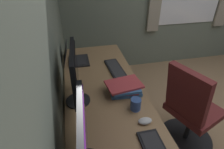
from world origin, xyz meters
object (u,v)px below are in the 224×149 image
mouse_main (145,121)px  book_stack_near (125,88)px  keyboard_spare (116,69)px  laptop_leftmost (74,58)px  office_chair (189,113)px  monitor_secondary (83,137)px  drawer_pedestal (103,121)px  monitor_primary (75,74)px  coffee_mug (136,104)px

mouse_main → book_stack_near: size_ratio=0.32×
keyboard_spare → book_stack_near: (-0.39, 0.01, 0.04)m
laptop_leftmost → office_chair: bearing=-126.9°
monitor_secondary → laptop_leftmost: monitor_secondary is taller
drawer_pedestal → book_stack_near: 0.48m
drawer_pedestal → keyboard_spare: bearing=-32.2°
monitor_primary → laptop_leftmost: size_ratio=1.71×
drawer_pedestal → laptop_leftmost: laptop_leftmost is taller
book_stack_near → office_chair: office_chair is taller
monitor_secondary → office_chair: monitor_secondary is taller
mouse_main → book_stack_near: book_stack_near is taller
mouse_main → monitor_secondary: bearing=117.0°
laptop_leftmost → office_chair: size_ratio=0.30×
monitor_secondary → monitor_primary: bearing=0.9°
laptop_leftmost → book_stack_near: laptop_leftmost is taller
drawer_pedestal → office_chair: size_ratio=0.72×
keyboard_spare → mouse_main: bearing=-177.2°
drawer_pedestal → monitor_primary: (-0.09, 0.21, 0.65)m
drawer_pedestal → mouse_main: bearing=-150.8°
monitor_primary → book_stack_near: size_ratio=1.50×
drawer_pedestal → keyboard_spare: 0.55m
keyboard_spare → book_stack_near: 0.39m
monitor_primary → keyboard_spare: (0.42, -0.42, -0.26)m
drawer_pedestal → monitor_primary: monitor_primary is taller
mouse_main → office_chair: (0.25, -0.59, -0.29)m
drawer_pedestal → book_stack_near: bearing=-107.9°
drawer_pedestal → laptop_leftmost: size_ratio=2.42×
mouse_main → drawer_pedestal: bearing=29.2°
coffee_mug → laptop_leftmost: bearing=26.3°
book_stack_near → laptop_leftmost: bearing=31.8°
coffee_mug → drawer_pedestal: bearing=38.1°
mouse_main → coffee_mug: 0.16m
mouse_main → monitor_primary: bearing=53.0°
book_stack_near → coffee_mug: size_ratio=2.67×
drawer_pedestal → monitor_secondary: size_ratio=1.26×
monitor_secondary → mouse_main: bearing=-63.0°
mouse_main → laptop_leftmost: bearing=23.9°
monitor_primary → keyboard_spare: bearing=-44.7°
monitor_secondary → mouse_main: 0.55m
office_chair → monitor_primary: bearing=85.1°
coffee_mug → office_chair: office_chair is taller
office_chair → keyboard_spare: bearing=50.6°
office_chair → drawer_pedestal: bearing=77.6°
keyboard_spare → book_stack_near: bearing=178.5°
coffee_mug → keyboard_spare: bearing=1.4°
drawer_pedestal → book_stack_near: book_stack_near is taller
mouse_main → book_stack_near: (0.37, 0.05, 0.03)m
keyboard_spare → mouse_main: (-0.76, -0.04, 0.01)m
keyboard_spare → book_stack_near: book_stack_near is taller
laptop_leftmost → mouse_main: 1.13m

